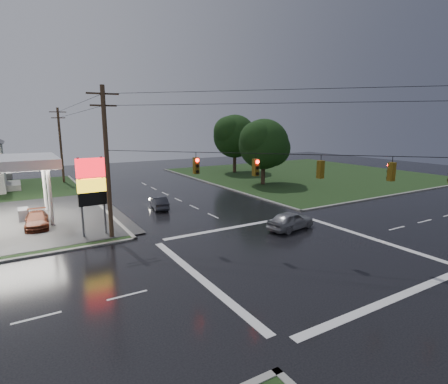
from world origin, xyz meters
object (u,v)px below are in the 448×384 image
tree_ne_near (265,144)px  utility_pole_nw (107,161)px  utility_pole_n (61,144)px  car_pump (37,220)px  car_crossing (291,220)px  tree_ne_far (236,136)px  pylon_sign (91,184)px  car_north (159,203)px

tree_ne_near → utility_pole_nw: bearing=-152.1°
utility_pole_n → car_pump: (-4.63, -22.76, -4.84)m
utility_pole_nw → car_crossing: utility_pole_nw is taller
tree_ne_far → pylon_sign: bearing=-139.6°
utility_pole_n → tree_ne_near: bearing=-34.1°
tree_ne_near → pylon_sign: bearing=-155.0°
car_north → car_crossing: (6.62, -11.93, 0.12)m
pylon_sign → car_pump: size_ratio=1.39×
utility_pole_n → tree_ne_far: utility_pole_n is taller
car_north → pylon_sign: bearing=48.0°
tree_ne_far → car_pump: 36.89m
pylon_sign → utility_pole_n: bearing=87.9°
pylon_sign → car_crossing: 15.55m
utility_pole_n → car_crossing: bearing=-69.2°
pylon_sign → car_crossing: size_ratio=1.38×
car_pump → utility_pole_n: bearing=82.4°
pylon_sign → utility_pole_nw: 2.22m
car_pump → tree_ne_far: bearing=34.8°
tree_ne_far → car_north: bearing=-138.9°
utility_pole_n → car_north: utility_pole_n is taller
tree_ne_near → tree_ne_far: tree_ne_far is taller
tree_ne_far → utility_pole_nw: bearing=-137.4°
tree_ne_far → car_pump: bearing=-149.1°
car_north → car_crossing: bearing=129.0°
tree_ne_near → car_north: size_ratio=2.37×
pylon_sign → car_pump: (-3.63, 4.74, -3.39)m
pylon_sign → tree_ne_far: 36.35m
tree_ne_far → car_crossing: 33.27m
tree_ne_near → car_crossing: tree_ne_near is taller
tree_ne_near → tree_ne_far: 12.39m
utility_pole_nw → car_crossing: 14.75m
utility_pole_nw → tree_ne_far: bearing=42.6°
utility_pole_nw → tree_ne_far: (26.65, 24.49, 0.46)m
utility_pole_nw → tree_ne_far: utility_pole_nw is taller
pylon_sign → car_north: (7.22, 5.65, -3.39)m
pylon_sign → tree_ne_far: (27.65, 23.49, 2.17)m
tree_ne_near → car_pump: 29.48m
car_north → tree_ne_near: bearing=-151.5°
utility_pole_nw → car_north: 10.44m
pylon_sign → utility_pole_n: size_ratio=0.57×
pylon_sign → car_pump: bearing=127.4°
utility_pole_n → tree_ne_far: bearing=-8.5°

